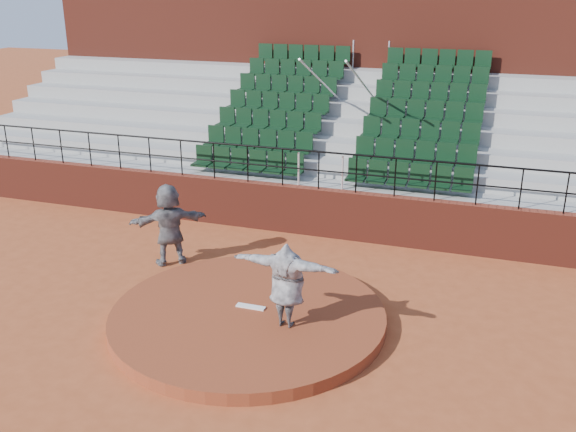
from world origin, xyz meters
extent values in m
plane|color=#A44A25|center=(0.00, 0.00, 0.00)|extent=(90.00, 90.00, 0.00)
cylinder|color=brown|center=(0.00, 0.00, 0.12)|extent=(5.50, 5.50, 0.25)
cube|color=white|center=(0.00, 0.15, 0.27)|extent=(0.60, 0.15, 0.03)
cube|color=maroon|center=(0.00, 5.00, 0.65)|extent=(24.00, 0.30, 1.30)
cylinder|color=black|center=(0.00, 5.00, 2.30)|extent=(24.00, 0.05, 0.05)
cylinder|color=black|center=(0.00, 5.00, 1.80)|extent=(24.00, 0.04, 0.04)
cylinder|color=black|center=(-10.00, 5.00, 1.80)|extent=(0.04, 0.04, 1.00)
cylinder|color=black|center=(-9.00, 5.00, 1.80)|extent=(0.04, 0.04, 1.00)
cylinder|color=black|center=(-8.00, 5.00, 1.80)|extent=(0.04, 0.04, 1.00)
cylinder|color=black|center=(-7.00, 5.00, 1.80)|extent=(0.04, 0.04, 1.00)
cylinder|color=black|center=(-6.00, 5.00, 1.80)|extent=(0.04, 0.04, 1.00)
cylinder|color=black|center=(-5.00, 5.00, 1.80)|extent=(0.04, 0.04, 1.00)
cylinder|color=black|center=(-4.00, 5.00, 1.80)|extent=(0.04, 0.04, 1.00)
cylinder|color=black|center=(-3.00, 5.00, 1.80)|extent=(0.04, 0.04, 1.00)
cylinder|color=black|center=(-2.00, 5.00, 1.80)|extent=(0.04, 0.04, 1.00)
cylinder|color=black|center=(-1.00, 5.00, 1.80)|extent=(0.04, 0.04, 1.00)
cylinder|color=black|center=(0.00, 5.00, 1.80)|extent=(0.04, 0.04, 1.00)
cylinder|color=black|center=(1.00, 5.00, 1.80)|extent=(0.04, 0.04, 1.00)
cylinder|color=black|center=(2.00, 5.00, 1.80)|extent=(0.04, 0.04, 1.00)
cylinder|color=black|center=(3.00, 5.00, 1.80)|extent=(0.04, 0.04, 1.00)
cylinder|color=black|center=(4.00, 5.00, 1.80)|extent=(0.04, 0.04, 1.00)
cylinder|color=black|center=(5.00, 5.00, 1.80)|extent=(0.04, 0.04, 1.00)
cylinder|color=black|center=(6.00, 5.00, 1.80)|extent=(0.04, 0.04, 1.00)
cube|color=#999994|center=(0.00, 5.58, 0.65)|extent=(24.00, 0.85, 1.30)
cube|color=black|center=(-2.25, 5.59, 1.66)|extent=(3.30, 0.48, 0.72)
cube|color=black|center=(2.25, 5.59, 1.66)|extent=(3.30, 0.48, 0.72)
cube|color=#999994|center=(0.00, 6.43, 0.85)|extent=(24.00, 0.85, 1.70)
cube|color=black|center=(-2.25, 6.44, 2.06)|extent=(3.30, 0.48, 0.72)
cube|color=black|center=(2.25, 6.44, 2.06)|extent=(3.30, 0.48, 0.72)
cube|color=#999994|center=(0.00, 7.28, 1.05)|extent=(24.00, 0.85, 2.10)
cube|color=black|center=(-2.25, 7.29, 2.46)|extent=(3.30, 0.48, 0.72)
cube|color=black|center=(2.25, 7.29, 2.46)|extent=(3.30, 0.48, 0.72)
cube|color=#999994|center=(0.00, 8.12, 1.25)|extent=(24.00, 0.85, 2.50)
cube|color=black|center=(-2.25, 8.13, 2.86)|extent=(3.30, 0.48, 0.72)
cube|color=black|center=(2.25, 8.13, 2.86)|extent=(3.30, 0.48, 0.72)
cube|color=#999994|center=(0.00, 8.97, 1.45)|extent=(24.00, 0.85, 2.90)
cube|color=black|center=(-2.25, 8.98, 3.26)|extent=(3.30, 0.48, 0.72)
cube|color=black|center=(2.25, 8.98, 3.26)|extent=(3.30, 0.48, 0.72)
cube|color=#999994|center=(0.00, 9.82, 1.65)|extent=(24.00, 0.85, 3.30)
cube|color=black|center=(-2.25, 9.83, 3.66)|extent=(3.30, 0.48, 0.72)
cube|color=black|center=(2.25, 9.83, 3.66)|extent=(3.30, 0.48, 0.72)
cube|color=#999994|center=(0.00, 10.68, 1.85)|extent=(24.00, 0.85, 3.70)
cube|color=black|center=(-2.25, 10.69, 4.06)|extent=(3.30, 0.48, 0.72)
cube|color=black|center=(2.25, 10.69, 4.06)|extent=(3.30, 0.48, 0.72)
cylinder|color=silver|center=(-0.60, 8.12, 3.40)|extent=(0.06, 5.97, 2.46)
cylinder|color=silver|center=(0.60, 8.12, 3.40)|extent=(0.06, 5.97, 2.46)
cube|color=maroon|center=(0.00, 12.60, 3.55)|extent=(24.00, 3.00, 7.10)
imported|color=black|center=(0.91, -0.26, 1.09)|extent=(2.10, 0.66, 1.69)
imported|color=black|center=(-2.84, 2.08, 1.00)|extent=(1.84, 1.59, 2.00)
camera|label=1|loc=(4.40, -10.51, 6.43)|focal=40.00mm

